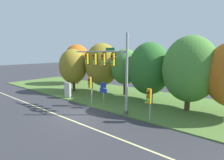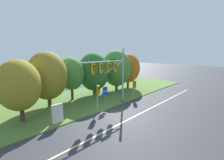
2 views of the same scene
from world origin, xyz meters
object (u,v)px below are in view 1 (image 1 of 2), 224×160
(pedestrian_signal_near_kerb, at_px, (149,98))
(route_sign_post, at_px, (103,90))
(pedestrian_signal_further_along, at_px, (90,84))
(tree_behind_signpost, at_px, (102,65))
(info_kiosk, at_px, (68,90))
(tree_tall_centre, at_px, (149,69))
(tree_left_of_mast, at_px, (73,66))
(tree_mid_verge, at_px, (125,67))
(traffic_signal_mast, at_px, (108,64))
(tree_right_far, at_px, (190,69))
(tree_nearest_road, at_px, (77,61))

(pedestrian_signal_near_kerb, height_order, route_sign_post, pedestrian_signal_near_kerb)
(pedestrian_signal_further_along, relative_size, tree_behind_signpost, 0.45)
(pedestrian_signal_near_kerb, height_order, info_kiosk, pedestrian_signal_near_kerb)
(tree_tall_centre, bearing_deg, route_sign_post, -115.31)
(tree_left_of_mast, distance_m, tree_tall_centre, 11.39)
(pedestrian_signal_near_kerb, height_order, tree_mid_verge, tree_mid_verge)
(tree_tall_centre, bearing_deg, tree_mid_verge, 173.22)
(traffic_signal_mast, bearing_deg, tree_right_far, 37.92)
(route_sign_post, bearing_deg, info_kiosk, 178.98)
(pedestrian_signal_further_along, distance_m, tree_tall_centre, 7.13)
(pedestrian_signal_further_along, height_order, info_kiosk, pedestrian_signal_further_along)
(traffic_signal_mast, bearing_deg, info_kiosk, 176.75)
(route_sign_post, relative_size, tree_mid_verge, 0.43)
(tree_behind_signpost, height_order, tree_right_far, tree_right_far)
(tree_nearest_road, relative_size, tree_right_far, 0.98)
(tree_mid_verge, bearing_deg, tree_nearest_road, 171.55)
(tree_mid_verge, relative_size, tree_right_far, 0.85)
(tree_left_of_mast, bearing_deg, tree_tall_centre, 11.74)
(pedestrian_signal_near_kerb, relative_size, tree_nearest_road, 0.39)
(route_sign_post, bearing_deg, tree_left_of_mast, 161.19)
(tree_tall_centre, distance_m, tree_right_far, 4.71)
(route_sign_post, height_order, tree_nearest_road, tree_nearest_road)
(tree_left_of_mast, distance_m, tree_behind_signpost, 4.36)
(traffic_signal_mast, height_order, info_kiosk, traffic_signal_mast)
(pedestrian_signal_further_along, bearing_deg, tree_right_far, 30.17)
(tree_nearest_road, bearing_deg, info_kiosk, -46.72)
(tree_left_of_mast, xyz_separation_m, tree_right_far, (15.81, 1.65, 0.38))
(tree_left_of_mast, bearing_deg, pedestrian_signal_further_along, -25.28)
(pedestrian_signal_further_along, relative_size, tree_tall_centre, 0.46)
(pedestrian_signal_further_along, height_order, tree_tall_centre, tree_tall_centre)
(tree_left_of_mast, height_order, tree_tall_centre, tree_tall_centre)
(route_sign_post, distance_m, tree_mid_verge, 6.23)
(tree_left_of_mast, height_order, info_kiosk, tree_left_of_mast)
(tree_mid_verge, xyz_separation_m, info_kiosk, (-5.02, -5.61, -2.90))
(info_kiosk, bearing_deg, tree_nearest_road, 133.28)
(tree_left_of_mast, bearing_deg, pedestrian_signal_near_kerb, -13.72)
(tree_behind_signpost, bearing_deg, route_sign_post, -46.43)
(pedestrian_signal_near_kerb, bearing_deg, tree_mid_verge, 137.79)
(tree_nearest_road, xyz_separation_m, info_kiosk, (6.96, -7.39, -3.26))
(route_sign_post, height_order, tree_right_far, tree_right_far)
(tree_mid_verge, distance_m, info_kiosk, 8.07)
(route_sign_post, xyz_separation_m, tree_behind_signpost, (-4.93, 5.19, 2.24))
(pedestrian_signal_near_kerb, distance_m, tree_behind_signpost, 12.13)
(traffic_signal_mast, relative_size, tree_nearest_road, 1.03)
(tree_behind_signpost, distance_m, tree_right_far, 12.10)
(route_sign_post, relative_size, tree_left_of_mast, 0.42)
(route_sign_post, bearing_deg, traffic_signal_mast, -19.01)
(tree_tall_centre, xyz_separation_m, info_kiosk, (-8.82, -5.16, -2.89))
(tree_behind_signpost, bearing_deg, pedestrian_signal_near_kerb, -28.52)
(tree_left_of_mast, height_order, tree_right_far, tree_right_far)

